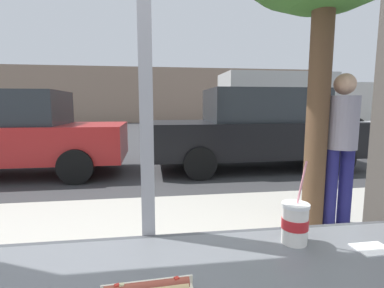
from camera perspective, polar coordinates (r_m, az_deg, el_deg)
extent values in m
plane|color=#38383A|center=(9.13, -8.10, -1.35)|extent=(60.00, 60.00, 0.00)
cube|color=#B2ADA3|center=(2.96, -7.97, -19.86)|extent=(16.00, 2.80, 0.12)
cube|color=#404245|center=(1.17, -8.52, -18.09)|extent=(2.08, 0.02, 0.02)
cube|color=#9E9EA3|center=(1.12, -9.25, 17.38)|extent=(0.05, 0.08, 1.37)
cube|color=gray|center=(24.32, -8.25, 9.50)|extent=(28.00, 1.20, 4.44)
cylinder|color=silver|center=(1.14, 19.64, -14.82)|extent=(0.09, 0.09, 0.14)
cylinder|color=red|center=(1.14, 19.66, -14.50)|extent=(0.09, 0.09, 0.04)
cylinder|color=black|center=(1.12, 19.80, -11.78)|extent=(0.08, 0.08, 0.01)
cylinder|color=white|center=(1.11, 19.82, -11.30)|extent=(0.10, 0.10, 0.01)
cylinder|color=pink|center=(1.10, 20.68, -8.15)|extent=(0.03, 0.03, 0.20)
cube|color=silver|center=(0.87, -9.04, -25.83)|extent=(0.25, 0.02, 0.03)
cylinder|color=brown|center=(0.83, -8.94, -26.08)|extent=(0.22, 0.04, 0.03)
cube|color=red|center=(0.82, -14.61, -25.49)|extent=(0.01, 0.01, 0.01)
cube|color=beige|center=(0.82, -13.72, -25.49)|extent=(0.01, 0.01, 0.01)
cube|color=red|center=(0.82, -3.07, -25.04)|extent=(0.02, 0.01, 0.01)
cube|color=white|center=(1.23, 32.08, -17.14)|extent=(0.12, 0.09, 0.00)
cube|color=red|center=(6.81, -31.21, 0.27)|extent=(4.23, 1.72, 0.71)
cube|color=#282D33|center=(6.84, -32.95, 6.02)|extent=(2.20, 1.51, 0.68)
cylinder|color=black|center=(7.29, -18.82, -1.43)|extent=(0.64, 0.18, 0.64)
cylinder|color=black|center=(5.63, -22.04, -4.18)|extent=(0.64, 0.18, 0.64)
cube|color=black|center=(6.69, 12.63, 1.21)|extent=(4.68, 1.78, 0.74)
cube|color=#282D33|center=(6.69, 13.72, 7.43)|extent=(2.43, 1.57, 0.71)
cylinder|color=black|center=(8.13, 19.92, -0.57)|extent=(0.64, 0.18, 0.64)
cylinder|color=black|center=(6.64, 27.12, -2.73)|extent=(0.64, 0.18, 0.64)
cylinder|color=black|center=(7.24, -0.78, -1.07)|extent=(0.64, 0.18, 0.64)
cylinder|color=black|center=(5.51, 1.59, -3.86)|extent=(0.64, 0.18, 0.64)
cylinder|color=black|center=(9.65, 33.66, -0.17)|extent=(0.64, 0.18, 0.64)
cube|color=beige|center=(13.04, 16.05, 8.17)|extent=(4.55, 2.20, 2.30)
cube|color=beige|center=(14.56, 27.21, 6.76)|extent=(1.90, 2.10, 1.90)
cylinder|color=black|center=(15.46, 24.75, 3.38)|extent=(0.90, 0.24, 0.90)
cylinder|color=black|center=(13.75, 29.48, 2.64)|extent=(0.90, 0.24, 0.90)
cylinder|color=black|center=(13.81, 11.11, 3.51)|extent=(0.90, 0.24, 0.90)
cylinder|color=black|center=(11.76, 14.63, 2.70)|extent=(0.90, 0.24, 0.90)
cylinder|color=navy|center=(3.50, 25.63, -7.71)|extent=(0.14, 0.14, 0.84)
cylinder|color=navy|center=(3.60, 28.04, -7.44)|extent=(0.14, 0.14, 0.84)
cylinder|color=gray|center=(3.44, 27.56, 3.77)|extent=(0.32, 0.32, 0.56)
sphere|color=tan|center=(3.44, 27.98, 10.42)|extent=(0.22, 0.22, 0.22)
cylinder|color=brown|center=(3.30, 23.62, 6.62)|extent=(0.22, 0.22, 2.56)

